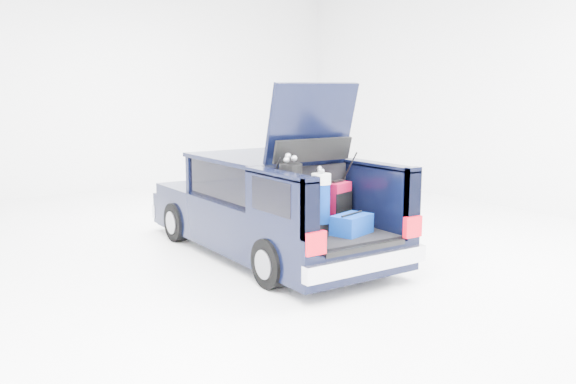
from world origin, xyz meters
TOP-DOWN VIEW (x-y plane):
  - ground at (0.00, 0.00)m, footprint 14.00×14.00m
  - car at (-0.00, 0.11)m, footprint 1.87×4.65m
  - red_suitcase at (0.39, -1.11)m, footprint 0.42×0.35m
  - black_golf_bag at (-0.50, -1.30)m, footprint 0.28×0.31m
  - blue_golf_bag at (-0.00, -1.27)m, footprint 0.29×0.29m
  - blue_duffel at (0.20, -1.64)m, footprint 0.58×0.47m

SIDE VIEW (x-z plane):
  - ground at x=0.00m, z-range 0.00..0.00m
  - car at x=0.00m, z-range -0.56..1.91m
  - blue_duffel at x=0.20m, z-range 0.59..0.86m
  - red_suitcase at x=0.39m, z-range 0.58..1.18m
  - blue_golf_bag at x=0.00m, z-range 0.56..1.39m
  - black_golf_bag at x=-0.50m, z-range 0.55..1.56m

